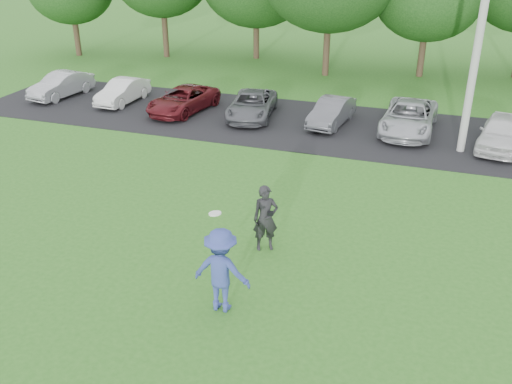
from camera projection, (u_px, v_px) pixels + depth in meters
ground at (206, 308)px, 12.80m from camera, size 100.00×100.00×0.00m
parking_lot at (328, 127)px, 23.90m from camera, size 32.00×6.50×0.03m
frisbee_player at (221, 270)px, 12.38m from camera, size 1.29×0.75×2.38m
camera_bystander at (266, 218)px, 14.73m from camera, size 0.78×0.69×1.80m
parked_cars at (361, 115)px, 23.37m from camera, size 28.63×4.91×1.25m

